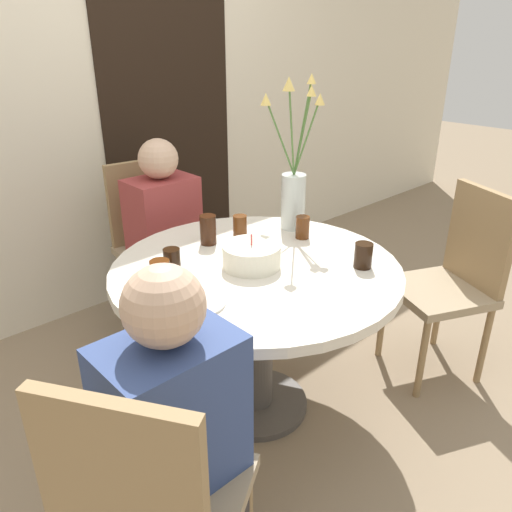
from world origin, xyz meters
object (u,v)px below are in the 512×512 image
object	(u,v)px
drink_glass_1	(209,230)
person_boy	(165,246)
chair_left_flank	(150,505)
chair_right_flank	(455,274)
birthday_cake	(252,256)
drink_glass_0	(172,263)
drink_glass_4	(161,278)
drink_glass_5	(240,227)
drink_glass_3	(303,227)
person_woman	(177,458)
flower_vase	(294,187)
side_plate	(197,303)
chair_far_back	(152,235)
drink_glass_2	(363,255)

from	to	relation	value
drink_glass_1	person_boy	distance (m)	0.58
chair_left_flank	chair_right_flank	distance (m)	1.72
birthday_cake	person_boy	distance (m)	0.85
drink_glass_0	drink_glass_4	world-z (taller)	drink_glass_4
drink_glass_4	drink_glass_0	bearing A→B (deg)	38.94
drink_glass_0	person_boy	size ratio (longest dim) A/B	0.11
drink_glass_5	birthday_cake	bearing A→B (deg)	-122.73
drink_glass_3	person_woman	world-z (taller)	person_woman
birthday_cake	flower_vase	world-z (taller)	flower_vase
flower_vase	chair_right_flank	bearing A→B (deg)	-51.04
side_plate	birthday_cake	bearing A→B (deg)	15.73
drink_glass_0	person_woman	world-z (taller)	person_woman
drink_glass_5	side_plate	bearing A→B (deg)	-145.18
chair_right_flank	drink_glass_0	distance (m)	1.33
drink_glass_3	drink_glass_4	xyz separation A→B (m)	(-0.75, -0.02, 0.01)
birthday_cake	drink_glass_4	size ratio (longest dim) A/B	1.79
chair_far_back	chair_left_flank	xyz separation A→B (m)	(-0.95, -1.49, 0.00)
birthday_cake	chair_left_flank	bearing A→B (deg)	-147.19
side_plate	drink_glass_2	world-z (taller)	drink_glass_2
chair_far_back	drink_glass_1	bearing A→B (deg)	-92.82
chair_far_back	flower_vase	bearing A→B (deg)	-63.09
flower_vase	chair_far_back	bearing A→B (deg)	110.13
chair_left_flank	chair_right_flank	bearing A→B (deg)	-118.48
side_plate	drink_glass_4	distance (m)	0.16
side_plate	drink_glass_4	size ratio (longest dim) A/B	1.52
flower_vase	person_woman	bearing A→B (deg)	-150.75
chair_left_flank	birthday_cake	distance (m)	0.99
chair_left_flank	person_woman	distance (m)	0.16
drink_glass_0	drink_glass_2	size ratio (longest dim) A/B	1.14
side_plate	person_woman	bearing A→B (deg)	-134.57
drink_glass_3	drink_glass_4	world-z (taller)	drink_glass_4
flower_vase	side_plate	size ratio (longest dim) A/B	3.53
drink_glass_0	drink_glass_5	bearing A→B (deg)	15.10
birthday_cake	side_plate	bearing A→B (deg)	-164.27
birthday_cake	person_woman	size ratio (longest dim) A/B	0.21
drink_glass_1	drink_glass_3	bearing A→B (deg)	-34.11
chair_right_flank	drink_glass_4	bearing A→B (deg)	-84.90
birthday_cake	side_plate	xyz separation A→B (m)	(-0.34, -0.10, -0.04)
birthday_cake	drink_glass_4	xyz separation A→B (m)	(-0.38, 0.05, 0.02)
person_woman	chair_left_flank	bearing A→B (deg)	-148.04
chair_left_flank	person_boy	size ratio (longest dim) A/B	0.85
chair_left_flank	birthday_cake	bearing A→B (deg)	-89.15
chair_far_back	drink_glass_2	distance (m)	1.30
drink_glass_1	drink_glass_5	xyz separation A→B (m)	(0.14, -0.05, -0.01)
drink_glass_3	person_boy	distance (m)	0.82
drink_glass_3	chair_left_flank	bearing A→B (deg)	-153.52
chair_left_flank	drink_glass_4	world-z (taller)	chair_left_flank
chair_far_back	chair_right_flank	world-z (taller)	same
chair_left_flank	person_boy	bearing A→B (deg)	-66.80
drink_glass_3	person_boy	xyz separation A→B (m)	(-0.25, 0.74, -0.25)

